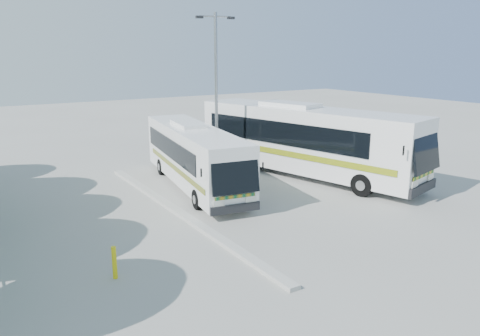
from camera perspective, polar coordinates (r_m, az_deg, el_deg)
ground at (r=19.68m, az=0.99°, el=-5.94°), size 100.00×100.00×0.00m
kerb_divider at (r=20.26m, az=-7.62°, el=-5.24°), size 0.40×16.00×0.15m
coach_main at (r=23.67m, az=-5.58°, el=1.60°), size 3.84×11.04×3.01m
coach_adjacent at (r=25.88m, az=7.98°, el=3.52°), size 5.90×13.77×3.75m
lamppost at (r=25.48m, az=-2.92°, el=9.69°), size 2.12×0.53×8.69m
bollard at (r=14.91m, az=-15.06°, el=-11.07°), size 0.15×0.15×1.04m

